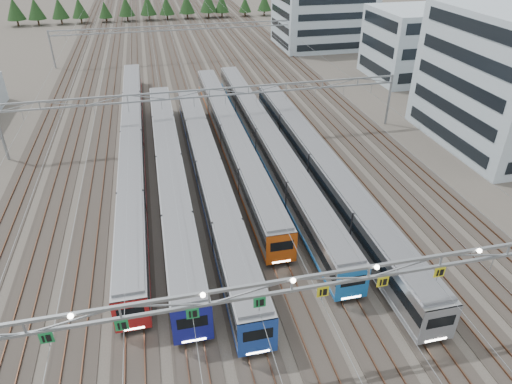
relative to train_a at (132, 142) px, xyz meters
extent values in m
plane|color=#47423A|center=(11.25, -37.33, -2.11)|extent=(400.00, 400.00, 0.00)
cube|color=#2D2823|center=(11.25, 62.67, -2.07)|extent=(54.00, 260.00, 0.08)
cube|color=brown|center=(-14.22, 62.67, -1.95)|extent=(0.08, 260.00, 0.16)
cube|color=brown|center=(36.72, 62.67, -1.95)|extent=(0.08, 260.00, 0.16)
cube|color=brown|center=(10.53, 62.67, -1.95)|extent=(0.08, 260.00, 0.16)
cube|color=brown|center=(11.97, 62.67, -1.95)|extent=(0.08, 260.00, 0.16)
cube|color=black|center=(0.00, 0.05, -1.69)|extent=(2.38, 64.01, 0.36)
cube|color=#ABAEB3|center=(0.00, 0.05, 0.05)|extent=(2.80, 65.32, 3.15)
cube|color=black|center=(0.00, 0.05, 0.43)|extent=(2.86, 64.99, 0.95)
cube|color=#A6191A|center=(0.00, 0.05, -1.27)|extent=(2.85, 64.99, 0.35)
cube|color=slate|center=(0.00, 0.05, 1.73)|extent=(2.52, 64.01, 0.25)
cube|color=#A6191A|center=(0.00, -32.57, 0.05)|extent=(2.82, 0.12, 3.15)
cube|color=black|center=(0.00, -32.60, 0.43)|extent=(2.10, 0.10, 0.95)
cube|color=white|center=(0.00, -32.63, -1.32)|extent=(1.68, 0.06, 0.15)
cube|color=black|center=(4.50, -9.25, -1.68)|extent=(2.61, 50.20, 0.39)
cube|color=#ABAEB3|center=(4.50, -9.25, 0.24)|extent=(3.07, 51.23, 3.45)
cube|color=black|center=(4.50, -9.25, 0.65)|extent=(3.13, 50.97, 1.04)
cube|color=navy|center=(4.50, -9.25, -1.22)|extent=(3.12, 50.97, 0.38)
cube|color=slate|center=(4.50, -9.25, 2.07)|extent=(2.76, 50.20, 0.27)
cube|color=navy|center=(4.50, -34.82, 0.24)|extent=(3.09, 0.12, 3.45)
cube|color=black|center=(4.50, -34.85, 0.65)|extent=(2.30, 0.10, 1.04)
cube|color=white|center=(4.50, -34.88, -1.27)|extent=(1.84, 0.06, 0.16)
cube|color=black|center=(9.00, -11.34, -1.68)|extent=(2.53, 50.36, 0.38)
cube|color=#ABAEB3|center=(9.00, -11.34, 0.18)|extent=(2.98, 51.39, 3.35)
cube|color=black|center=(9.00, -11.34, 0.58)|extent=(3.04, 51.13, 1.01)
cube|color=#1C3F9B|center=(9.00, -11.34, -1.23)|extent=(3.03, 51.13, 0.37)
cube|color=slate|center=(9.00, -11.34, 1.96)|extent=(2.68, 50.36, 0.27)
cube|color=#1C3F9B|center=(9.00, -36.98, 0.18)|extent=(3.00, 0.12, 3.35)
cube|color=black|center=(9.00, -37.01, 0.58)|extent=(2.24, 0.10, 1.01)
cube|color=white|center=(9.00, -37.04, -1.29)|extent=(1.79, 0.06, 0.16)
cube|color=black|center=(13.50, -1.15, -1.68)|extent=(2.49, 51.47, 0.38)
cube|color=#ABAEB3|center=(13.50, -1.15, 0.14)|extent=(2.93, 52.52, 3.29)
cube|color=black|center=(13.50, -1.15, 0.53)|extent=(2.99, 52.26, 0.99)
cube|color=#C94E11|center=(13.50, -1.15, -1.25)|extent=(2.98, 52.26, 0.37)
cube|color=slate|center=(13.50, -1.15, 1.89)|extent=(2.63, 51.47, 0.26)
cube|color=#C94E11|center=(13.50, -27.36, 0.14)|extent=(2.95, 0.12, 3.29)
cube|color=black|center=(13.50, -27.39, 0.53)|extent=(2.19, 0.10, 0.99)
cube|color=white|center=(13.50, -27.42, -1.30)|extent=(1.76, 0.06, 0.16)
cube|color=black|center=(18.00, -3.51, -1.68)|extent=(2.49, 58.30, 0.38)
cube|color=#ABAEB3|center=(18.00, -3.51, 0.14)|extent=(2.93, 59.49, 3.29)
cube|color=black|center=(18.00, -3.51, 0.53)|extent=(2.99, 59.19, 0.99)
cube|color=blue|center=(18.00, -3.51, -1.25)|extent=(2.98, 59.19, 0.37)
cube|color=slate|center=(18.00, -3.51, 1.89)|extent=(2.63, 58.30, 0.26)
cube|color=blue|center=(18.00, -33.21, 0.14)|extent=(2.95, 0.12, 3.29)
cube|color=black|center=(18.00, -33.24, 0.53)|extent=(2.20, 0.10, 0.99)
cube|color=white|center=(18.00, -33.27, -1.30)|extent=(1.76, 0.06, 0.16)
cube|color=black|center=(22.50, -12.78, -1.68)|extent=(2.60, 51.31, 0.39)
cube|color=#ABAEB3|center=(22.50, -12.78, 0.23)|extent=(3.06, 52.35, 3.44)
cube|color=black|center=(22.50, -12.78, 0.64)|extent=(3.12, 52.09, 1.04)
cube|color=gray|center=(22.50, -12.78, -1.22)|extent=(3.11, 52.09, 0.38)
cube|color=slate|center=(22.50, -12.78, 2.06)|extent=(2.75, 51.31, 0.27)
cube|color=gray|center=(22.50, -38.91, 0.23)|extent=(3.08, 0.12, 3.44)
cube|color=black|center=(22.50, -38.94, 0.64)|extent=(2.29, 0.10, 1.04)
cube|color=white|center=(22.50, -38.97, -1.27)|extent=(1.83, 0.06, 0.16)
cube|color=gray|center=(11.25, -37.33, 5.69)|extent=(56.00, 0.22, 0.22)
cube|color=gray|center=(11.25, -37.33, 4.69)|extent=(56.00, 0.22, 0.22)
cube|color=#187C3C|center=(-4.50, -37.45, 4.19)|extent=(0.85, 0.06, 0.85)
cube|color=#187C3C|center=(0.00, -37.45, 4.19)|extent=(0.85, 0.06, 0.85)
cube|color=#187C3C|center=(4.50, -37.45, 4.19)|extent=(0.85, 0.06, 0.85)
cube|color=#187C3C|center=(9.00, -37.45, 4.19)|extent=(0.85, 0.06, 0.85)
cube|color=yellow|center=(13.50, -37.45, 4.19)|extent=(0.85, 0.06, 0.85)
cube|color=yellow|center=(18.00, -37.45, 4.19)|extent=(0.85, 0.06, 0.85)
cube|color=yellow|center=(22.50, -37.45, 4.19)|extent=(0.85, 0.06, 0.85)
cylinder|color=gray|center=(-16.75, 2.67, 1.89)|extent=(0.36, 0.36, 8.00)
cylinder|color=gray|center=(39.25, 2.67, 1.89)|extent=(0.36, 0.36, 8.00)
cube|color=gray|center=(11.25, 2.67, 5.69)|extent=(56.00, 0.22, 0.22)
cube|color=gray|center=(11.25, 2.67, 4.69)|extent=(56.00, 0.22, 0.22)
cylinder|color=gray|center=(-16.75, 47.67, 1.89)|extent=(0.36, 0.36, 8.00)
cylinder|color=gray|center=(39.25, 47.67, 1.89)|extent=(0.36, 0.36, 8.00)
cube|color=gray|center=(11.25, 47.67, 5.69)|extent=(56.00, 0.22, 0.22)
cube|color=gray|center=(11.25, 47.67, 4.69)|extent=(56.00, 0.22, 0.22)
cube|color=#A7BEC8|center=(54.45, 24.57, 4.55)|extent=(14.00, 16.00, 13.33)
cube|color=#A7BEC8|center=(46.90, 53.98, 4.67)|extent=(22.00, 18.00, 13.57)
camera|label=1|loc=(3.76, -59.17, 26.42)|focal=32.00mm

